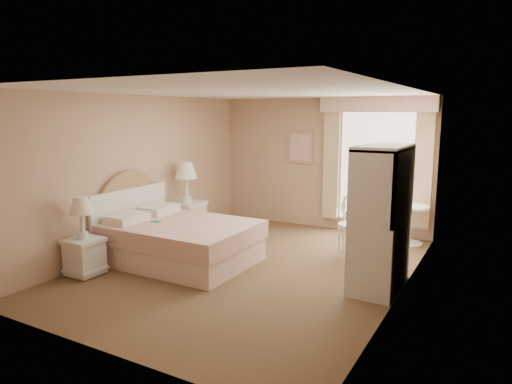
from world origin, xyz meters
The scene contains 9 objects.
room centered at (0.00, 0.00, 1.25)m, with size 4.21×5.51×2.51m.
window centered at (1.05, 2.65, 1.34)m, with size 2.05×0.22×2.51m.
framed_art centered at (-0.45, 2.71, 1.55)m, with size 0.52×0.04×0.62m.
bed centered at (-1.12, -0.30, 0.34)m, with size 2.10×1.61×1.42m.
nightstand_near centered at (-1.84, -1.41, 0.41)m, with size 0.45×0.45×1.08m.
nightstand_far centered at (-1.84, 0.88, 0.51)m, with size 0.55×0.55×1.34m.
round_table centered at (1.75, 2.35, 0.45)m, with size 0.64×0.64×0.68m.
cafe_chair centered at (1.12, 1.29, 0.57)m, with size 0.53×0.53×0.99m.
armoire centered at (1.81, 0.14, 0.76)m, with size 0.55×1.10×1.83m.
Camera 1 is at (3.16, -5.51, 2.21)m, focal length 32.00 mm.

